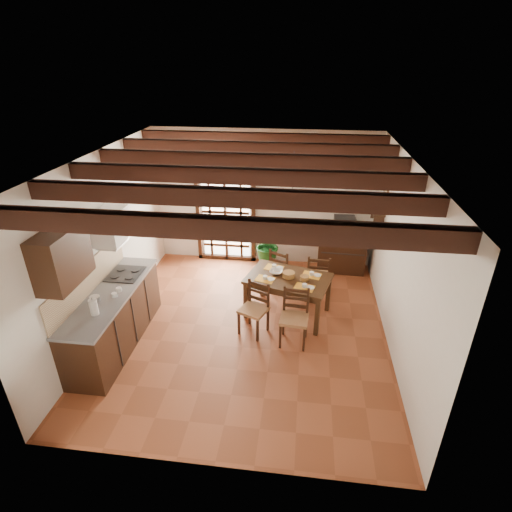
% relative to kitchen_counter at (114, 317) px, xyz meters
% --- Properties ---
extents(ground_plane, '(5.00, 5.00, 0.00)m').
position_rel_kitchen_counter_xyz_m(ground_plane, '(1.96, 0.60, -0.47)').
color(ground_plane, brown).
extents(room_shell, '(4.52, 5.02, 2.81)m').
position_rel_kitchen_counter_xyz_m(room_shell, '(1.96, 0.60, 1.34)').
color(room_shell, silver).
rests_on(room_shell, ground_plane).
extents(ceiling_beams, '(4.50, 4.34, 0.20)m').
position_rel_kitchen_counter_xyz_m(ceiling_beams, '(1.96, 0.60, 2.22)').
color(ceiling_beams, black).
rests_on(ceiling_beams, room_shell).
extents(french_door, '(1.26, 0.11, 2.32)m').
position_rel_kitchen_counter_xyz_m(french_door, '(1.16, 3.05, 0.70)').
color(french_door, white).
rests_on(french_door, ground_plane).
extents(kitchen_counter, '(0.64, 2.25, 1.38)m').
position_rel_kitchen_counter_xyz_m(kitchen_counter, '(0.00, 0.00, 0.00)').
color(kitchen_counter, black).
rests_on(kitchen_counter, ground_plane).
extents(upper_cabinet, '(0.35, 0.80, 0.70)m').
position_rel_kitchen_counter_xyz_m(upper_cabinet, '(-0.12, -0.70, 1.38)').
color(upper_cabinet, black).
rests_on(upper_cabinet, room_shell).
extents(range_hood, '(0.38, 0.60, 0.54)m').
position_rel_kitchen_counter_xyz_m(range_hood, '(-0.09, 0.55, 1.26)').
color(range_hood, white).
rests_on(range_hood, room_shell).
extents(counter_items, '(0.50, 1.43, 0.25)m').
position_rel_kitchen_counter_xyz_m(counter_items, '(0.00, 0.09, 0.49)').
color(counter_items, black).
rests_on(counter_items, kitchen_counter).
extents(dining_table, '(1.53, 1.20, 0.73)m').
position_rel_kitchen_counter_xyz_m(dining_table, '(2.59, 1.10, 0.17)').
color(dining_table, '#3A2413').
rests_on(dining_table, ground_plane).
extents(chair_near_left, '(0.53, 0.52, 0.88)m').
position_rel_kitchen_counter_xyz_m(chair_near_left, '(2.08, 0.53, -0.20)').
color(chair_near_left, '#A16E44').
rests_on(chair_near_left, ground_plane).
extents(chair_near_right, '(0.45, 0.43, 0.91)m').
position_rel_kitchen_counter_xyz_m(chair_near_right, '(2.73, 0.35, -0.19)').
color(chair_near_right, '#A16E44').
rests_on(chair_near_right, ground_plane).
extents(chair_far_left, '(0.55, 0.54, 0.89)m').
position_rel_kitchen_counter_xyz_m(chair_far_left, '(2.45, 1.86, -0.19)').
color(chair_far_left, '#A16E44').
rests_on(chair_far_left, ground_plane).
extents(chair_far_right, '(0.44, 0.42, 0.92)m').
position_rel_kitchen_counter_xyz_m(chair_far_right, '(3.10, 1.68, -0.19)').
color(chair_far_right, '#A16E44').
rests_on(chair_far_right, ground_plane).
extents(table_setting, '(0.98, 0.66, 0.09)m').
position_rel_kitchen_counter_xyz_m(table_setting, '(2.59, 1.10, 0.27)').
color(table_setting, gold).
rests_on(table_setting, dining_table).
extents(table_bowl, '(0.25, 0.25, 0.05)m').
position_rel_kitchen_counter_xyz_m(table_bowl, '(2.37, 1.21, 0.29)').
color(table_bowl, white).
rests_on(table_bowl, dining_table).
extents(sideboard, '(0.97, 0.47, 0.81)m').
position_rel_kitchen_counter_xyz_m(sideboard, '(3.60, 2.83, -0.07)').
color(sideboard, black).
rests_on(sideboard, ground_plane).
extents(crt_tv, '(0.43, 0.40, 0.36)m').
position_rel_kitchen_counter_xyz_m(crt_tv, '(3.60, 2.82, 0.52)').
color(crt_tv, black).
rests_on(crt_tv, sideboard).
extents(fuse_box, '(0.25, 0.03, 0.32)m').
position_rel_kitchen_counter_xyz_m(fuse_box, '(3.46, 3.08, 1.28)').
color(fuse_box, white).
rests_on(fuse_box, room_shell).
extents(plant_pot, '(0.35, 0.35, 0.21)m').
position_rel_kitchen_counter_xyz_m(plant_pot, '(2.11, 2.69, -0.36)').
color(plant_pot, maroon).
rests_on(plant_pot, ground_plane).
extents(potted_plant, '(2.04, 1.83, 2.00)m').
position_rel_kitchen_counter_xyz_m(potted_plant, '(2.11, 2.69, 0.10)').
color(potted_plant, '#144C19').
rests_on(potted_plant, ground_plane).
extents(wall_shelf, '(0.20, 0.42, 0.20)m').
position_rel_kitchen_counter_xyz_m(wall_shelf, '(4.10, 2.20, 1.04)').
color(wall_shelf, black).
rests_on(wall_shelf, room_shell).
extents(shelf_vase, '(0.15, 0.15, 0.15)m').
position_rel_kitchen_counter_xyz_m(shelf_vase, '(4.10, 2.20, 1.18)').
color(shelf_vase, '#B2BFB2').
rests_on(shelf_vase, wall_shelf).
extents(shelf_flowers, '(0.14, 0.14, 0.36)m').
position_rel_kitchen_counter_xyz_m(shelf_flowers, '(4.10, 2.20, 1.38)').
color(shelf_flowers, gold).
rests_on(shelf_flowers, shelf_vase).
extents(framed_picture, '(0.03, 0.32, 0.32)m').
position_rel_kitchen_counter_xyz_m(framed_picture, '(4.18, 2.20, 1.58)').
color(framed_picture, brown).
rests_on(framed_picture, room_shell).
extents(pendant_lamp, '(0.36, 0.36, 0.84)m').
position_rel_kitchen_counter_xyz_m(pendant_lamp, '(2.59, 1.20, 1.60)').
color(pendant_lamp, black).
rests_on(pendant_lamp, room_shell).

